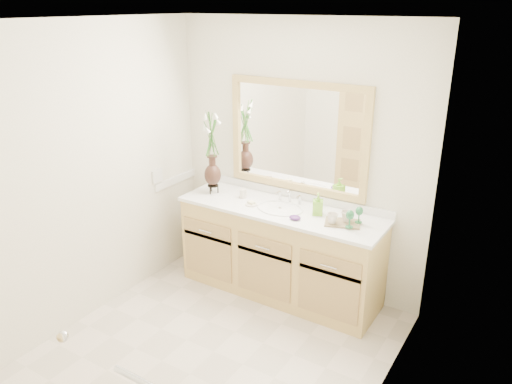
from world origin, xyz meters
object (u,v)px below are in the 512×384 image
Objects in this scene: tumbler at (243,193)px; tray at (343,223)px; soap_bottle at (318,205)px; flower_vase at (212,140)px.

tray is at bearing -3.11° from tumbler.
tumbler is 0.74m from soap_bottle.
flower_vase reaches higher than soap_bottle.
soap_bottle is 0.27m from tray.
tray is (0.99, -0.05, -0.03)m from tumbler.
flower_vase reaches higher than tumbler.
tray is at bearing -39.20° from soap_bottle.
tumbler is (0.30, 0.05, -0.46)m from flower_vase.
tumbler is 0.48× the size of soap_bottle.
tumbler is 1.00m from tray.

